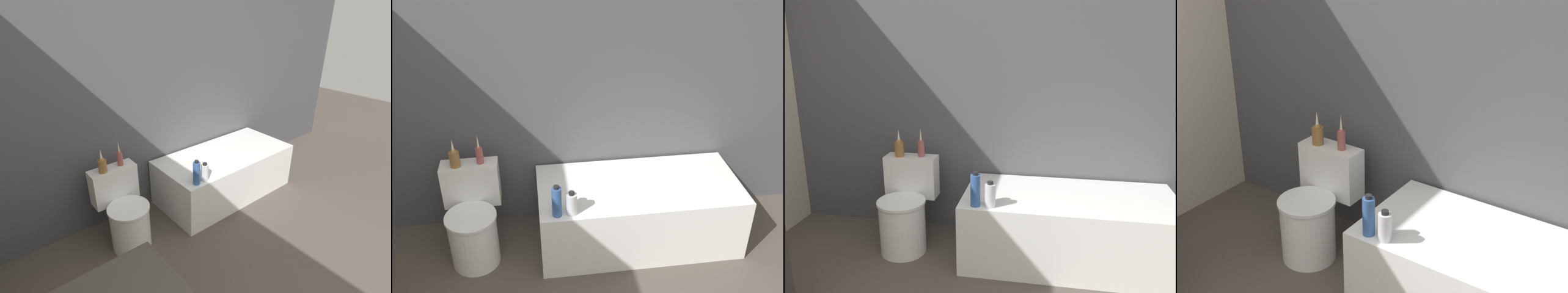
{
  "view_description": "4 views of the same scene",
  "coord_description": "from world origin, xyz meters",
  "views": [
    {
      "loc": [
        -1.31,
        -0.3,
        2.0
      ],
      "look_at": [
        0.21,
        1.59,
        0.84
      ],
      "focal_mm": 28.0,
      "sensor_mm": 36.0,
      "label": 1
    },
    {
      "loc": [
        0.04,
        -0.89,
        2.43
      ],
      "look_at": [
        0.37,
        1.55,
        1.0
      ],
      "focal_mm": 42.0,
      "sensor_mm": 36.0,
      "label": 2
    },
    {
      "loc": [
        0.59,
        -0.77,
        1.57
      ],
      "look_at": [
        0.18,
        1.61,
        0.89
      ],
      "focal_mm": 35.0,
      "sensor_mm": 36.0,
      "label": 3
    },
    {
      "loc": [
        1.54,
        -0.44,
        2.14
      ],
      "look_at": [
        0.13,
        1.6,
        0.97
      ],
      "focal_mm": 50.0,
      "sensor_mm": 36.0,
      "label": 4
    }
  ],
  "objects": [
    {
      "name": "wall_back_tiled",
      "position": [
        0.0,
        2.2,
        1.3
      ],
      "size": [
        6.4,
        0.06,
        2.6
      ],
      "color": "#4C4C51",
      "rests_on": "ground_plane"
    },
    {
      "name": "vase_gold",
      "position": [
        -0.52,
        1.93,
        0.76
      ],
      "size": [
        0.07,
        0.07,
        0.22
      ],
      "color": "olive",
      "rests_on": "toilet"
    },
    {
      "name": "shampoo_bottle_tall",
      "position": [
        0.16,
        1.52,
        0.62
      ],
      "size": [
        0.07,
        0.07,
        0.24
      ],
      "color": "#335999",
      "rests_on": "bathtub"
    },
    {
      "name": "toilet",
      "position": [
        -0.43,
        1.78,
        0.3
      ],
      "size": [
        0.41,
        0.51,
        0.69
      ],
      "color": "white",
      "rests_on": "ground"
    },
    {
      "name": "vase_silver",
      "position": [
        -0.35,
        1.95,
        0.76
      ],
      "size": [
        0.05,
        0.05,
        0.23
      ],
      "color": "#994C47",
      "rests_on": "toilet"
    },
    {
      "name": "bathtub",
      "position": [
        0.79,
        1.8,
        0.26
      ],
      "size": [
        1.49,
        0.7,
        0.51
      ],
      "color": "white",
      "rests_on": "ground"
    },
    {
      "name": "shampoo_bottle_short",
      "position": [
        0.26,
        1.52,
        0.59
      ],
      "size": [
        0.07,
        0.07,
        0.18
      ],
      "color": "silver",
      "rests_on": "bathtub"
    }
  ]
}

